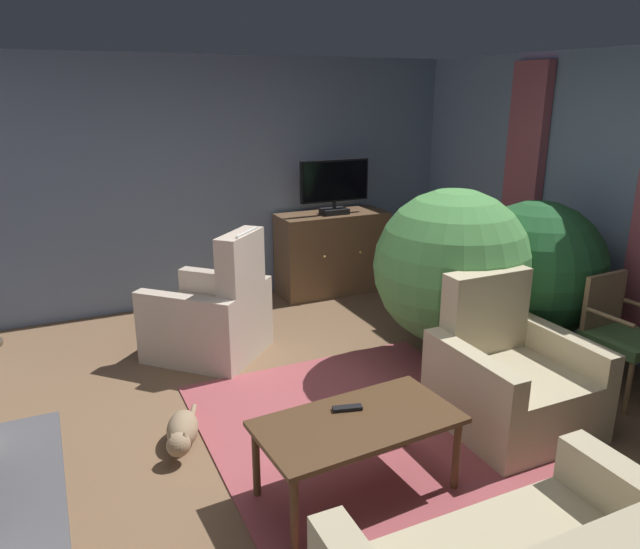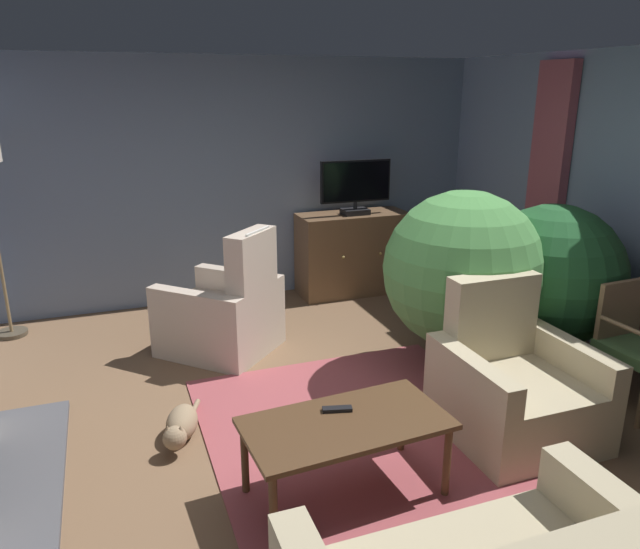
{
  "view_description": "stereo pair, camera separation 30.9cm",
  "coord_description": "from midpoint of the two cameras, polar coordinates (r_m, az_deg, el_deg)",
  "views": [
    {
      "loc": [
        -1.66,
        -3.13,
        2.24
      ],
      "look_at": [
        -0.1,
        0.22,
        1.07
      ],
      "focal_mm": 33.45,
      "sensor_mm": 36.0,
      "label": 1
    },
    {
      "loc": [
        -1.37,
        -3.25,
        2.24
      ],
      "look_at": [
        -0.1,
        0.22,
        1.07
      ],
      "focal_mm": 33.45,
      "sensor_mm": 36.0,
      "label": 2
    }
  ],
  "objects": [
    {
      "name": "armchair_beside_cabinet",
      "position": [
        4.29,
        15.71,
        -9.77
      ],
      "size": [
        0.9,
        0.89,
        1.02
      ],
      "color": "tan",
      "rests_on": "ground_plane"
    },
    {
      "name": "side_chair_beside_plant",
      "position": [
        4.91,
        25.1,
        -4.97
      ],
      "size": [
        0.49,
        0.51,
        0.91
      ],
      "color": "#4C703D",
      "rests_on": "ground_plane"
    },
    {
      "name": "curtain_panel_far",
      "position": [
        6.18,
        17.54,
        8.94
      ],
      "size": [
        0.1,
        0.44,
        2.14
      ],
      "primitive_type": "cube",
      "color": "#A34C56"
    },
    {
      "name": "coffee_table",
      "position": [
        3.42,
        0.98,
        -14.48
      ],
      "size": [
        1.17,
        0.66,
        0.48
      ],
      "color": "#4C331E",
      "rests_on": "ground_plane"
    },
    {
      "name": "potted_plant_tall_palm_by_window",
      "position": [
        5.91,
        13.34,
        -2.5
      ],
      "size": [
        0.76,
        0.87,
        0.95
      ],
      "color": "#99664C",
      "rests_on": "ground_plane"
    },
    {
      "name": "potted_plant_on_hearth_side",
      "position": [
        4.82,
        10.7,
        0.55
      ],
      "size": [
        1.25,
        1.25,
        1.5
      ],
      "color": "slate",
      "rests_on": "ground_plane"
    },
    {
      "name": "television",
      "position": [
        6.5,
        0.02,
        8.52
      ],
      "size": [
        0.8,
        0.2,
        0.59
      ],
      "color": "black",
      "rests_on": "tv_cabinet"
    },
    {
      "name": "tv_cabinet",
      "position": [
        6.71,
        -0.17,
        1.9
      ],
      "size": [
        1.22,
        0.53,
        0.91
      ],
      "color": "#4A3523",
      "rests_on": "ground_plane"
    },
    {
      "name": "potted_plant_small_fern_corner",
      "position": [
        5.21,
        18.22,
        0.3
      ],
      "size": [
        1.16,
        1.16,
        1.36
      ],
      "color": "#99664C",
      "rests_on": "ground_plane"
    },
    {
      "name": "ground_plane",
      "position": [
        4.19,
        0.38,
        -15.1
      ],
      "size": [
        5.96,
        6.56,
        0.04
      ],
      "primitive_type": "cube",
      "color": "brown"
    },
    {
      "name": "cat",
      "position": [
        4.12,
        -15.25,
        -14.35
      ],
      "size": [
        0.33,
        0.65,
        0.22
      ],
      "color": "#937A5B",
      "rests_on": "ground_plane"
    },
    {
      "name": "rug_central",
      "position": [
        4.23,
        2.02,
        -14.39
      ],
      "size": [
        2.08,
        2.19,
        0.01
      ],
      "primitive_type": "cube",
      "color": "#9E474C",
      "rests_on": "ground_plane"
    },
    {
      "name": "wall_back",
      "position": [
        6.47,
        -11.27,
        8.62
      ],
      "size": [
        5.96,
        0.1,
        2.55
      ],
      "primitive_type": "cube",
      "color": "slate",
      "rests_on": "ground_plane"
    },
    {
      "name": "armchair_facing_sofa",
      "position": [
        5.26,
        -11.94,
        -4.02
      ],
      "size": [
        1.19,
        1.19,
        1.13
      ],
      "color": "#C6B29E",
      "rests_on": "ground_plane"
    },
    {
      "name": "tv_remote",
      "position": [
        3.48,
        0.03,
        -12.73
      ],
      "size": [
        0.18,
        0.09,
        0.02
      ],
      "primitive_type": "cube",
      "rotation": [
        0.0,
        0.0,
        2.89
      ],
      "color": "black",
      "rests_on": "coffee_table"
    }
  ]
}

